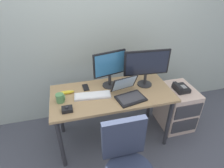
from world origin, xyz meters
TOP-DOWN VIEW (x-y plane):
  - ground_plane at (0.00, 0.00)m, footprint 8.00×8.00m
  - back_wall at (0.00, 0.69)m, footprint 6.00×0.10m
  - desk at (0.00, 0.00)m, footprint 1.42×0.67m
  - file_cabinet at (0.96, 0.05)m, footprint 0.42×0.53m
  - desk_phone at (0.95, 0.03)m, footprint 0.17×0.20m
  - monitor_main at (0.44, 0.07)m, footprint 0.55×0.18m
  - monitor_side at (0.01, 0.16)m, footprint 0.40×0.18m
  - keyboard at (-0.23, -0.02)m, footprint 0.42×0.17m
  - laptop at (0.16, -0.12)m, footprint 0.37×0.37m
  - trackball_mouse at (-0.52, -0.20)m, footprint 0.11×0.09m
  - coffee_mug at (-0.59, -0.03)m, footprint 0.10×0.09m
  - cell_phone at (-0.29, 0.18)m, footprint 0.07×0.14m
  - banana at (-0.52, 0.11)m, footprint 0.19×0.05m

SIDE VIEW (x-z plane):
  - ground_plane at x=0.00m, z-range 0.00..0.00m
  - file_cabinet at x=0.96m, z-range 0.00..0.60m
  - desk_phone at x=0.95m, z-range 0.59..0.68m
  - desk at x=0.00m, z-range 0.28..1.03m
  - cell_phone at x=-0.29m, z-range 0.75..0.76m
  - keyboard at x=-0.23m, z-range 0.75..0.78m
  - banana at x=-0.52m, z-range 0.75..0.79m
  - trackball_mouse at x=-0.52m, z-range 0.74..0.81m
  - coffee_mug at x=-0.59m, z-range 0.75..0.85m
  - laptop at x=0.16m, z-range 0.69..0.91m
  - monitor_side at x=0.01m, z-range 0.79..1.24m
  - monitor_main at x=0.44m, z-range 0.80..1.25m
  - back_wall at x=0.00m, z-range 0.00..2.80m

